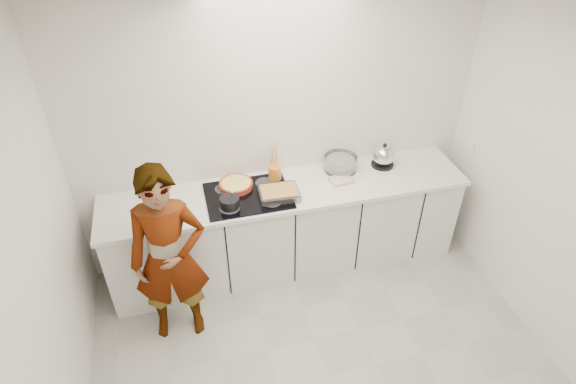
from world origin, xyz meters
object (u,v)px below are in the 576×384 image
object	(u,v)px
mixing_bowl	(340,164)
kettle	(383,156)
tart_dish	(236,184)
hob	(248,196)
baking_dish	(279,193)
saucepan	(230,202)
utensil_crock	(275,173)
cook	(169,258)

from	to	relation	value
mixing_bowl	kettle	xyz separation A→B (m)	(0.41, -0.03, 0.04)
mixing_bowl	tart_dish	bearing A→B (deg)	-177.14
hob	baking_dish	xyz separation A→B (m)	(0.25, -0.08, 0.04)
saucepan	utensil_crock	xyz separation A→B (m)	(0.46, 0.31, 0.01)
mixing_bowl	cook	size ratio (longest dim) A/B	0.20
mixing_bowl	cook	world-z (taller)	cook
saucepan	cook	size ratio (longest dim) A/B	0.11
tart_dish	mixing_bowl	distance (m)	0.98
kettle	utensil_crock	size ratio (longest dim) A/B	1.74
mixing_bowl	cook	xyz separation A→B (m)	(-1.61, -0.67, -0.17)
tart_dish	utensil_crock	bearing A→B (deg)	6.71
hob	kettle	size ratio (longest dim) A/B	2.87
mixing_bowl	utensil_crock	size ratio (longest dim) A/B	2.24
baking_dish	utensil_crock	distance (m)	0.27
baking_dish	utensil_crock	xyz separation A→B (m)	(0.03, 0.27, 0.02)
baking_dish	kettle	size ratio (longest dim) A/B	1.39
baking_dish	mixing_bowl	world-z (taller)	mixing_bowl
tart_dish	utensil_crock	world-z (taller)	utensil_crock
tart_dish	kettle	bearing A→B (deg)	0.58
tart_dish	baking_dish	xyz separation A→B (m)	(0.33, -0.22, 0.01)
baking_dish	kettle	xyz separation A→B (m)	(1.06, 0.24, 0.05)
kettle	utensil_crock	bearing A→B (deg)	178.42
saucepan	mixing_bowl	xyz separation A→B (m)	(1.07, 0.31, 0.01)
hob	saucepan	world-z (taller)	saucepan
utensil_crock	cook	distance (m)	1.21
utensil_crock	cook	size ratio (longest dim) A/B	0.09
saucepan	kettle	xyz separation A→B (m)	(1.48, 0.28, 0.04)
kettle	cook	size ratio (longest dim) A/B	0.16
saucepan	cook	bearing A→B (deg)	-145.99
hob	saucepan	xyz separation A→B (m)	(-0.17, -0.12, 0.05)
mixing_bowl	kettle	world-z (taller)	kettle
kettle	cook	xyz separation A→B (m)	(-2.02, -0.64, -0.20)
kettle	cook	distance (m)	2.13
baking_dish	kettle	distance (m)	1.08
hob	kettle	distance (m)	1.32
saucepan	cook	world-z (taller)	cook
tart_dish	saucepan	size ratio (longest dim) A/B	2.02
saucepan	utensil_crock	size ratio (longest dim) A/B	1.19
tart_dish	mixing_bowl	size ratio (longest dim) A/B	1.07
kettle	tart_dish	bearing A→B (deg)	-179.42
baking_dish	mixing_bowl	size ratio (longest dim) A/B	1.08
utensil_crock	saucepan	bearing A→B (deg)	-146.13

